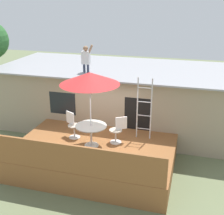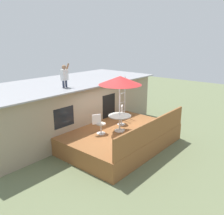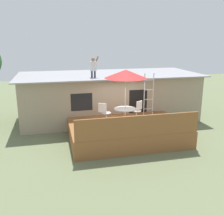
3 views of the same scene
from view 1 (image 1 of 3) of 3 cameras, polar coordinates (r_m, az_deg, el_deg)
name	(u,v)px [view 1 (image 1 of 3)]	position (r m, az deg, el deg)	size (l,w,h in m)	color
ground_plane	(95,165)	(10.60, -3.19, -10.94)	(40.00, 40.00, 0.00)	#66704C
house	(121,97)	(13.17, 1.75, 2.04)	(10.50, 4.50, 2.68)	gray
deck	(95,155)	(10.39, -3.24, -9.06)	(5.32, 3.75, 0.80)	brown
deck_railing	(74,160)	(8.50, -7.39, -9.88)	(5.22, 0.08, 0.90)	brown
patio_table	(91,130)	(9.88, -4.03, -4.32)	(1.04, 1.04, 0.74)	silver
patio_umbrella	(90,78)	(9.27, -4.30, 5.60)	(1.90, 1.90, 2.54)	silver
step_ladder	(144,109)	(10.28, 6.19, -0.25)	(0.52, 0.04, 2.20)	silver
person_figure	(86,57)	(11.85, -5.00, 9.59)	(0.47, 0.20, 1.11)	#33384C
patio_chair_left	(73,125)	(10.62, -7.53, -3.37)	(0.58, 0.44, 0.92)	silver
patio_chair_right	(118,130)	(10.15, 1.09, -4.36)	(0.57, 0.45, 0.92)	silver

